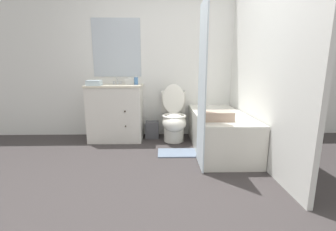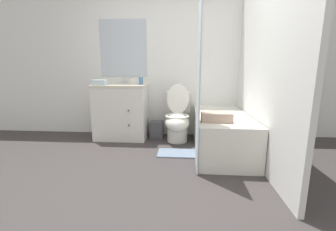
# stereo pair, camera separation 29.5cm
# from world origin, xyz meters

# --- Properties ---
(ground_plane) EXTENTS (14.00, 14.00, 0.00)m
(ground_plane) POSITION_xyz_m (0.00, 0.00, 0.00)
(ground_plane) COLOR #383333
(wall_back) EXTENTS (8.00, 0.06, 2.50)m
(wall_back) POSITION_xyz_m (-0.01, 1.78, 1.25)
(wall_back) COLOR silver
(wall_back) RESTS_ON ground_plane
(wall_right) EXTENTS (0.05, 2.75, 2.50)m
(wall_right) POSITION_xyz_m (1.20, 0.88, 1.25)
(wall_right) COLOR silver
(wall_right) RESTS_ON ground_plane
(vanity_cabinet) EXTENTS (0.85, 0.57, 0.89)m
(vanity_cabinet) POSITION_xyz_m (-0.75, 1.48, 0.46)
(vanity_cabinet) COLOR silver
(vanity_cabinet) RESTS_ON ground_plane
(sink_faucet) EXTENTS (0.14, 0.12, 0.12)m
(sink_faucet) POSITION_xyz_m (-0.75, 1.67, 0.93)
(sink_faucet) COLOR silver
(sink_faucet) RESTS_ON vanity_cabinet
(toilet) EXTENTS (0.39, 0.69, 0.90)m
(toilet) POSITION_xyz_m (0.18, 1.39, 0.36)
(toilet) COLOR silver
(toilet) RESTS_ON ground_plane
(bathtub) EXTENTS (0.71, 1.54, 0.52)m
(bathtub) POSITION_xyz_m (0.81, 0.98, 0.26)
(bathtub) COLOR silver
(bathtub) RESTS_ON ground_plane
(shower_curtain) EXTENTS (0.02, 0.45, 1.85)m
(shower_curtain) POSITION_xyz_m (0.44, 0.40, 0.93)
(shower_curtain) COLOR silver
(shower_curtain) RESTS_ON ground_plane
(wastebasket) EXTENTS (0.22, 0.19, 0.27)m
(wastebasket) POSITION_xyz_m (-0.18, 1.55, 0.14)
(wastebasket) COLOR #4C4C51
(wastebasket) RESTS_ON ground_plane
(tissue_box) EXTENTS (0.13, 0.13, 0.11)m
(tissue_box) POSITION_xyz_m (-0.55, 1.65, 0.94)
(tissue_box) COLOR white
(tissue_box) RESTS_ON vanity_cabinet
(soap_dispenser) EXTENTS (0.06, 0.06, 0.15)m
(soap_dispenser) POSITION_xyz_m (-0.42, 1.52, 0.96)
(soap_dispenser) COLOR #4C7AB2
(soap_dispenser) RESTS_ON vanity_cabinet
(hand_towel_folded) EXTENTS (0.21, 0.17, 0.08)m
(hand_towel_folded) POSITION_xyz_m (-1.03, 1.33, 0.93)
(hand_towel_folded) COLOR silver
(hand_towel_folded) RESTS_ON vanity_cabinet
(bath_towel_folded) EXTENTS (0.36, 0.22, 0.11)m
(bath_towel_folded) POSITION_xyz_m (0.67, 0.55, 0.58)
(bath_towel_folded) COLOR tan
(bath_towel_folded) RESTS_ON bathtub
(bath_mat) EXTENTS (0.57, 0.32, 0.02)m
(bath_mat) POSITION_xyz_m (0.22, 0.80, 0.01)
(bath_mat) COLOR slate
(bath_mat) RESTS_ON ground_plane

